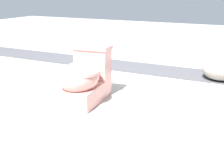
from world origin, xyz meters
name	(u,v)px	position (x,y,z in m)	size (l,w,h in m)	color
ground_plane	(103,93)	(0.00, 0.00, 0.00)	(14.00, 14.00, 0.00)	#A8A59E
gravel_strip	(180,73)	(-1.15, 0.50, 0.01)	(0.56, 8.00, 0.01)	#4C4C51
toilet	(84,79)	(0.28, -0.05, 0.22)	(0.67, 0.44, 0.52)	#E09E93
boulder_near	(221,68)	(-1.06, 1.01, 0.15)	(0.47, 0.45, 0.29)	gray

